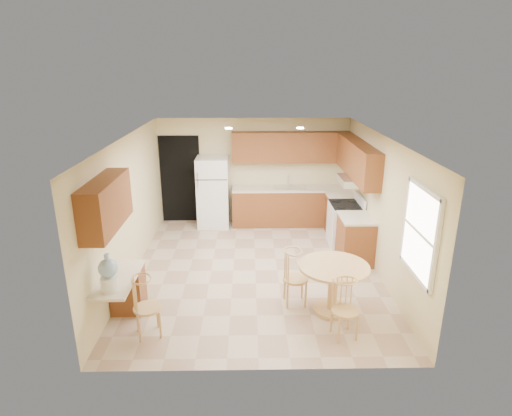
{
  "coord_description": "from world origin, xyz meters",
  "views": [
    {
      "loc": [
        -0.12,
        -7.23,
        3.69
      ],
      "look_at": [
        0.02,
        0.3,
        1.14
      ],
      "focal_mm": 30.0,
      "sensor_mm": 36.0,
      "label": 1
    }
  ],
  "objects_px": {
    "dining_table": "(333,282)",
    "water_crock": "(109,274)",
    "refrigerator": "(213,192)",
    "chair_table_b": "(347,307)",
    "chair_table_a": "(296,274)",
    "chair_desk": "(145,304)",
    "stove": "(345,224)"
  },
  "relations": [
    {
      "from": "dining_table",
      "to": "chair_table_b",
      "type": "xyz_separation_m",
      "value": [
        0.05,
        -0.73,
        0.01
      ]
    },
    {
      "from": "refrigerator",
      "to": "stove",
      "type": "height_order",
      "value": "refrigerator"
    },
    {
      "from": "chair_desk",
      "to": "water_crock",
      "type": "bearing_deg",
      "value": -107.93
    },
    {
      "from": "chair_table_a",
      "to": "chair_table_b",
      "type": "bearing_deg",
      "value": 29.62
    },
    {
      "from": "chair_desk",
      "to": "water_crock",
      "type": "distance_m",
      "value": 0.65
    },
    {
      "from": "stove",
      "to": "water_crock",
      "type": "relative_size",
      "value": 2.04
    },
    {
      "from": "chair_table_a",
      "to": "dining_table",
      "type": "bearing_deg",
      "value": 69.37
    },
    {
      "from": "chair_table_b",
      "to": "chair_desk",
      "type": "xyz_separation_m",
      "value": [
        -2.77,
        0.1,
        0.02
      ]
    },
    {
      "from": "stove",
      "to": "chair_table_b",
      "type": "height_order",
      "value": "stove"
    },
    {
      "from": "dining_table",
      "to": "chair_table_a",
      "type": "xyz_separation_m",
      "value": [
        -0.55,
        0.16,
        0.04
      ]
    },
    {
      "from": "chair_table_b",
      "to": "chair_desk",
      "type": "bearing_deg",
      "value": -14.54
    },
    {
      "from": "refrigerator",
      "to": "chair_table_a",
      "type": "height_order",
      "value": "refrigerator"
    },
    {
      "from": "refrigerator",
      "to": "chair_table_b",
      "type": "xyz_separation_m",
      "value": [
        2.17,
        -4.55,
        -0.3
      ]
    },
    {
      "from": "water_crock",
      "to": "stove",
      "type": "bearing_deg",
      "value": 39.52
    },
    {
      "from": "dining_table",
      "to": "chair_table_a",
      "type": "bearing_deg",
      "value": 163.61
    },
    {
      "from": "refrigerator",
      "to": "dining_table",
      "type": "bearing_deg",
      "value": -60.94
    },
    {
      "from": "stove",
      "to": "chair_table_b",
      "type": "relative_size",
      "value": 1.27
    },
    {
      "from": "chair_table_a",
      "to": "chair_desk",
      "type": "bearing_deg",
      "value": -74.03
    },
    {
      "from": "dining_table",
      "to": "water_crock",
      "type": "bearing_deg",
      "value": -168.52
    },
    {
      "from": "refrigerator",
      "to": "water_crock",
      "type": "xyz_separation_m",
      "value": [
        -1.05,
        -4.46,
        0.19
      ]
    },
    {
      "from": "refrigerator",
      "to": "water_crock",
      "type": "distance_m",
      "value": 4.58
    },
    {
      "from": "stove",
      "to": "chair_desk",
      "type": "xyz_separation_m",
      "value": [
        -3.47,
        -3.23,
        0.08
      ]
    },
    {
      "from": "refrigerator",
      "to": "chair_desk",
      "type": "xyz_separation_m",
      "value": [
        -0.6,
        -4.45,
        -0.28
      ]
    },
    {
      "from": "refrigerator",
      "to": "chair_desk",
      "type": "distance_m",
      "value": 4.5
    },
    {
      "from": "stove",
      "to": "water_crock",
      "type": "xyz_separation_m",
      "value": [
        -3.92,
        -3.24,
        0.54
      ]
    },
    {
      "from": "chair_table_b",
      "to": "chair_desk",
      "type": "relative_size",
      "value": 0.96
    },
    {
      "from": "chair_table_a",
      "to": "chair_desk",
      "type": "distance_m",
      "value": 2.31
    },
    {
      "from": "stove",
      "to": "chair_table_a",
      "type": "distance_m",
      "value": 2.76
    },
    {
      "from": "chair_table_a",
      "to": "chair_table_b",
      "type": "height_order",
      "value": "chair_table_a"
    },
    {
      "from": "stove",
      "to": "chair_table_a",
      "type": "height_order",
      "value": "stove"
    },
    {
      "from": "chair_table_b",
      "to": "chair_desk",
      "type": "height_order",
      "value": "chair_desk"
    },
    {
      "from": "chair_table_b",
      "to": "dining_table",
      "type": "bearing_deg",
      "value": -98.66
    }
  ]
}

